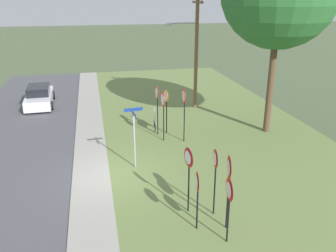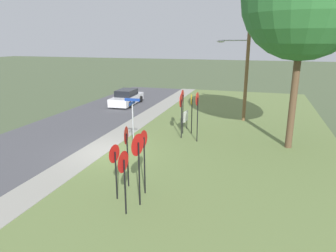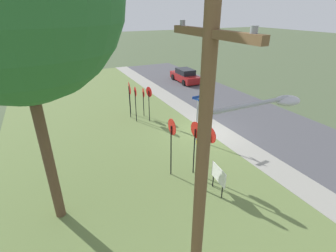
{
  "view_description": "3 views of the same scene",
  "coord_description": "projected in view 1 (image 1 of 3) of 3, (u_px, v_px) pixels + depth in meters",
  "views": [
    {
      "loc": [
        14.06,
        -0.43,
        7.47
      ],
      "look_at": [
        -0.9,
        2.79,
        1.78
      ],
      "focal_mm": 38.22,
      "sensor_mm": 36.0,
      "label": 1
    },
    {
      "loc": [
        13.66,
        7.41,
        5.73
      ],
      "look_at": [
        -0.35,
        3.17,
        1.61
      ],
      "focal_mm": 32.81,
      "sensor_mm": 36.0,
      "label": 2
    },
    {
      "loc": [
        -11.99,
        8.65,
        7.27
      ],
      "look_at": [
        -0.6,
        3.09,
        1.38
      ],
      "focal_mm": 27.01,
      "sensor_mm": 36.0,
      "label": 3
    }
  ],
  "objects": [
    {
      "name": "stop_sign_far_center",
      "position": [
        184.0,
        104.0,
        18.39
      ],
      "size": [
        0.75,
        0.09,
        2.88
      ],
      "rotation": [
        0.0,
        0.0,
        -0.01
      ],
      "color": "black",
      "rests_on": "grass_median"
    },
    {
      "name": "ground_plane",
      "position": [
        110.0,
        176.0,
        15.58
      ],
      "size": [
        160.0,
        160.0,
        0.0
      ],
      "primitive_type": "plane",
      "color": "#4C5B3D"
    },
    {
      "name": "stop_sign_far_left",
      "position": [
        163.0,
        105.0,
        18.56
      ],
      "size": [
        0.78,
        0.11,
        2.67
      ],
      "rotation": [
        0.0,
        0.0,
        0.05
      ],
      "color": "black",
      "rests_on": "grass_median"
    },
    {
      "name": "street_name_post",
      "position": [
        134.0,
        132.0,
        15.72
      ],
      "size": [
        0.96,
        0.81,
        2.82
      ],
      "rotation": [
        0.0,
        0.0,
        0.09
      ],
      "color": "#9EA0A8",
      "rests_on": "grass_median"
    },
    {
      "name": "notice_board",
      "position": [
        155.0,
        116.0,
        20.47
      ],
      "size": [
        1.1,
        0.15,
        1.25
      ],
      "rotation": [
        0.0,
        0.0,
        -0.11
      ],
      "color": "black",
      "rests_on": "grass_median"
    },
    {
      "name": "stop_sign_near_left",
      "position": [
        157.0,
        100.0,
        19.37
      ],
      "size": [
        0.69,
        0.09,
        2.76
      ],
      "rotation": [
        0.0,
        0.0,
        0.02
      ],
      "color": "black",
      "rests_on": "grass_median"
    },
    {
      "name": "yield_sign_center",
      "position": [
        188.0,
        165.0,
        12.36
      ],
      "size": [
        0.7,
        0.16,
        2.5
      ],
      "rotation": [
        0.0,
        0.0,
        0.19
      ],
      "color": "black",
      "rests_on": "grass_median"
    },
    {
      "name": "sidewalk_strip",
      "position": [
        91.0,
        177.0,
        15.41
      ],
      "size": [
        44.0,
        1.6,
        0.06
      ],
      "primitive_type": "cube",
      "color": "#99968C",
      "rests_on": "ground_plane"
    },
    {
      "name": "yield_sign_far_left",
      "position": [
        215.0,
        167.0,
        12.2
      ],
      "size": [
        0.67,
        0.12,
        2.51
      ],
      "rotation": [
        0.0,
        0.0,
        -0.1
      ],
      "color": "black",
      "rests_on": "grass_median"
    },
    {
      "name": "grass_median",
      "position": [
        239.0,
        163.0,
        16.75
      ],
      "size": [
        44.0,
        12.0,
        0.04
      ],
      "primitive_type": "cube",
      "color": "olive",
      "rests_on": "ground_plane"
    },
    {
      "name": "yield_sign_far_right",
      "position": [
        228.0,
        175.0,
        11.38
      ],
      "size": [
        0.77,
        0.18,
        2.65
      ],
      "rotation": [
        0.0,
        0.0,
        -0.19
      ],
      "color": "black",
      "rests_on": "grass_median"
    },
    {
      "name": "yield_sign_near_left",
      "position": [
        229.0,
        196.0,
        10.82
      ],
      "size": [
        0.73,
        0.11,
        2.25
      ],
      "rotation": [
        0.0,
        0.0,
        -0.06
      ],
      "color": "black",
      "rests_on": "grass_median"
    },
    {
      "name": "utility_pole",
      "position": [
        194.0,
        45.0,
        23.34
      ],
      "size": [
        2.1,
        2.32,
        7.85
      ],
      "color": "brown",
      "rests_on": "grass_median"
    },
    {
      "name": "parked_hatchback_near",
      "position": [
        39.0,
        96.0,
        25.2
      ],
      "size": [
        4.55,
        2.03,
        1.39
      ],
      "rotation": [
        0.0,
        0.0,
        0.04
      ],
      "color": "silver",
      "rests_on": "road_asphalt"
    },
    {
      "name": "stop_sign_near_right",
      "position": [
        166.0,
        103.0,
        19.68
      ],
      "size": [
        0.65,
        0.13,
        2.49
      ],
      "rotation": [
        0.0,
        0.0,
        0.15
      ],
      "color": "black",
      "rests_on": "grass_median"
    },
    {
      "name": "yield_sign_near_right",
      "position": [
        197.0,
        188.0,
        11.5
      ],
      "size": [
        0.67,
        0.13,
        2.11
      ],
      "rotation": [
        0.0,
        0.0,
        -0.13
      ],
      "color": "black",
      "rests_on": "grass_median"
    }
  ]
}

